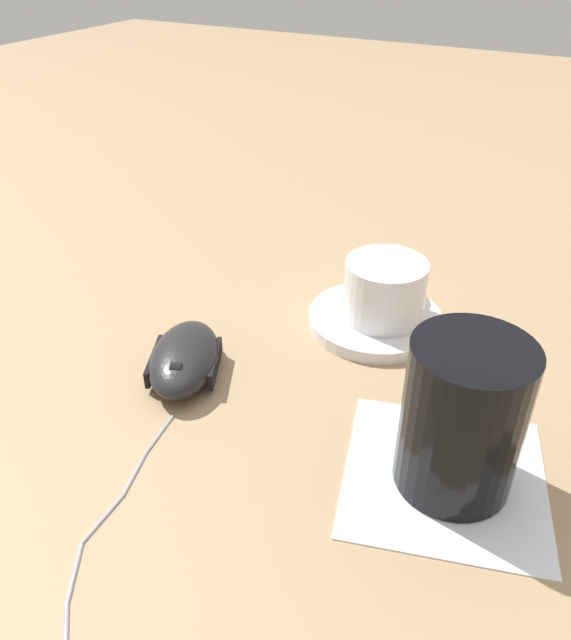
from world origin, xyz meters
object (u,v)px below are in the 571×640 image
object	(u,v)px
saucer	(375,320)
coffee_cup	(385,289)
drinking_glass	(462,417)
computer_mouse	(184,358)

from	to	relation	value
saucer	coffee_cup	xyz separation A→B (m)	(-0.00, 0.01, 0.03)
saucer	coffee_cup	world-z (taller)	coffee_cup
saucer	coffee_cup	distance (m)	0.03
coffee_cup	drinking_glass	world-z (taller)	drinking_glass
drinking_glass	computer_mouse	bearing A→B (deg)	-92.34
saucer	drinking_glass	xyz separation A→B (m)	(0.15, 0.12, 0.05)
saucer	coffee_cup	size ratio (longest dim) A/B	1.24
drinking_glass	saucer	bearing A→B (deg)	-143.11
drinking_glass	coffee_cup	bearing A→B (deg)	-144.96
saucer	drinking_glass	size ratio (longest dim) A/B	1.15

